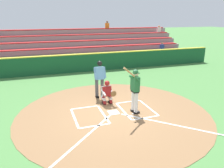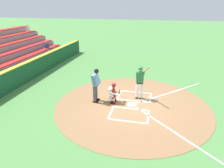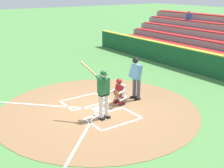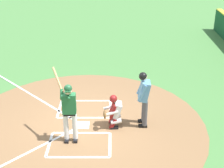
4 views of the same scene
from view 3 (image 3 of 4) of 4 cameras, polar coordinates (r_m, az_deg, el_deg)
The scene contains 8 objects.
ground_plane at distance 11.77m, azimuth -2.74°, elevation -4.98°, with size 120.00×120.00×0.00m, color #4C8442.
dirt_circle at distance 11.76m, azimuth -2.74°, elevation -4.95°, with size 8.00×8.00×0.01m, color olive.
home_plate_and_chalk at distance 11.36m, azimuth -6.52°, elevation -5.88°, with size 7.93×4.91×0.01m.
batter at distance 10.57m, azimuth -1.73°, elevation -1.31°, with size 0.91×0.75×2.13m.
catcher at distance 12.04m, azimuth 1.47°, elevation -1.39°, with size 0.61×0.61×1.13m.
plate_umpire at distance 12.51m, azimuth 4.70°, elevation 1.66°, with size 0.58×0.41×1.86m.
baseball at distance 11.00m, azimuth -2.93°, elevation -6.50°, with size 0.07×0.07×0.07m, color white.
backstop_wall at distance 16.57m, azimuth 19.80°, elevation 3.26°, with size 22.00×0.36×1.31m.
Camera 3 is at (-9.19, 5.69, 4.65)m, focal length 46.83 mm.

